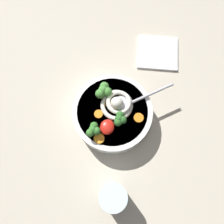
# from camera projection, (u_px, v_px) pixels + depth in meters

# --- Properties ---
(table_slab) EXTENTS (1.17, 1.17, 0.04)m
(table_slab) POSITION_uv_depth(u_px,v_px,m) (120.00, 121.00, 0.67)
(table_slab) COLOR #BCB29E
(table_slab) RESTS_ON ground
(soup_bowl) EXTENTS (0.22, 0.22, 0.06)m
(soup_bowl) POSITION_uv_depth(u_px,v_px,m) (112.00, 115.00, 0.62)
(soup_bowl) COLOR white
(soup_bowl) RESTS_ON table_slab
(noodle_pile) EXTENTS (0.10, 0.10, 0.04)m
(noodle_pile) POSITION_uv_depth(u_px,v_px,m) (117.00, 104.00, 0.58)
(noodle_pile) COLOR silver
(noodle_pile) RESTS_ON soup_bowl
(soup_spoon) EXTENTS (0.14, 0.15, 0.02)m
(soup_spoon) POSITION_uv_depth(u_px,v_px,m) (130.00, 103.00, 0.59)
(soup_spoon) COLOR #B7B7BC
(soup_spoon) RESTS_ON soup_bowl
(chili_sauce_dollop) EXTENTS (0.04, 0.04, 0.02)m
(chili_sauce_dollop) POSITION_uv_depth(u_px,v_px,m) (107.00, 127.00, 0.57)
(chili_sauce_dollop) COLOR red
(chili_sauce_dollop) RESTS_ON soup_bowl
(broccoli_floret_near_spoon) EXTENTS (0.04, 0.04, 0.03)m
(broccoli_floret_near_spoon) POSITION_uv_depth(u_px,v_px,m) (93.00, 130.00, 0.56)
(broccoli_floret_near_spoon) COLOR #7A9E60
(broccoli_floret_near_spoon) RESTS_ON soup_bowl
(broccoli_floret_far) EXTENTS (0.04, 0.04, 0.03)m
(broccoli_floret_far) POSITION_uv_depth(u_px,v_px,m) (119.00, 119.00, 0.56)
(broccoli_floret_far) COLOR #7A9E60
(broccoli_floret_far) RESTS_ON soup_bowl
(broccoli_floret_left) EXTENTS (0.05, 0.04, 0.04)m
(broccoli_floret_left) POSITION_uv_depth(u_px,v_px,m) (104.00, 91.00, 0.58)
(broccoli_floret_left) COLOR #7A9E60
(broccoli_floret_left) RESTS_ON soup_bowl
(carrot_slice_extra_b) EXTENTS (0.02, 0.02, 0.01)m
(carrot_slice_extra_b) POSITION_uv_depth(u_px,v_px,m) (99.00, 114.00, 0.59)
(carrot_slice_extra_b) COLOR orange
(carrot_slice_extra_b) RESTS_ON soup_bowl
(carrot_slice_right) EXTENTS (0.03, 0.03, 0.01)m
(carrot_slice_right) POSITION_uv_depth(u_px,v_px,m) (138.00, 118.00, 0.58)
(carrot_slice_right) COLOR orange
(carrot_slice_right) RESTS_ON soup_bowl
(carrot_slice_beside_chili) EXTENTS (0.02, 0.02, 0.00)m
(carrot_slice_beside_chili) POSITION_uv_depth(u_px,v_px,m) (105.00, 102.00, 0.60)
(carrot_slice_beside_chili) COLOR orange
(carrot_slice_beside_chili) RESTS_ON soup_bowl
(carrot_slice_extra_a) EXTENTS (0.03, 0.03, 0.01)m
(carrot_slice_extra_a) POSITION_uv_depth(u_px,v_px,m) (99.00, 138.00, 0.57)
(carrot_slice_extra_a) COLOR orange
(carrot_slice_extra_a) RESTS_ON soup_bowl
(drinking_glass) EXTENTS (0.07, 0.07, 0.10)m
(drinking_glass) POSITION_uv_depth(u_px,v_px,m) (113.00, 196.00, 0.54)
(drinking_glass) COLOR silver
(drinking_glass) RESTS_ON table_slab
(folded_napkin) EXTENTS (0.15, 0.15, 0.01)m
(folded_napkin) POSITION_uv_depth(u_px,v_px,m) (158.00, 53.00, 0.71)
(folded_napkin) COLOR white
(folded_napkin) RESTS_ON table_slab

